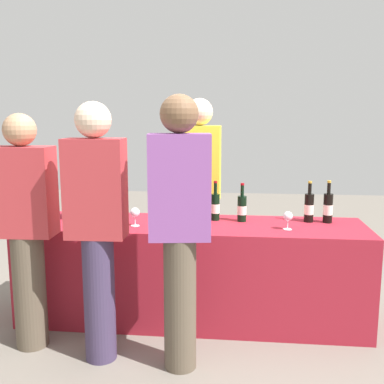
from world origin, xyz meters
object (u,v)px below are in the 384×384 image
Objects in this scene: wine_bottle_5 at (309,207)px; wine_glass_0 at (135,213)px; wine_bottle_1 at (111,203)px; guest_1 at (97,222)px; server_pouring at (199,188)px; guest_2 at (180,223)px; wine_glass_2 at (288,217)px; wine_bottle_6 at (328,208)px; wine_bottle_4 at (242,208)px; ice_bucket at (74,208)px; wine_bottle_3 at (215,206)px; wine_glass_1 at (175,213)px; wine_bottle_2 at (197,208)px; wine_bottle_0 at (93,204)px; guest_0 at (26,224)px.

wine_bottle_5 is 2.28× the size of wine_glass_0.
wine_bottle_1 is 2.38× the size of wine_glass_0.
server_pouring is at bearing 63.61° from guest_1.
wine_glass_0 is 0.08× the size of guest_2.
wine_glass_0 is 1.05× the size of wine_glass_2.
server_pouring is at bearing 82.27° from guest_2.
wine_bottle_4 is at bearing -177.60° from wine_bottle_6.
ice_bucket is at bearing -178.36° from wine_bottle_5.
ice_bucket is at bearing -178.13° from wine_bottle_3.
wine_bottle_3 is at bearing 23.73° from wine_glass_0.
guest_2 is at bearing 91.40° from server_pouring.
wine_bottle_4 is 0.53m from wine_bottle_5.
wine_bottle_3 is 2.33× the size of wine_glass_2.
wine_bottle_1 is 0.19× the size of server_pouring.
guest_2 is at bearing -51.50° from wine_bottle_1.
wine_bottle_2 is at bearing 35.74° from wine_glass_1.
wine_bottle_4 is 0.54m from wine_glass_1.
wine_bottle_6 is at bearing 10.36° from wine_glass_0.
wine_glass_0 is 1.10× the size of wine_glass_1.
guest_1 reaches higher than wine_glass_1.
wine_bottle_1 is 1.02× the size of wine_bottle_6.
wine_bottle_0 is 0.96× the size of wine_bottle_1.
server_pouring is (-0.90, 0.38, 0.08)m from wine_bottle_5.
wine_bottle_5 is 0.98× the size of wine_bottle_6.
wine_bottle_2 is at bearing 94.82° from server_pouring.
wine_bottle_0 is 0.72m from guest_0.
wine_glass_2 is 0.08× the size of guest_0.
server_pouring is at bearing 131.93° from wine_bottle_4.
wine_bottle_5 is at bearing 27.69° from guest_1.
server_pouring reaches higher than wine_glass_2.
guest_1 is at bearing 67.25° from server_pouring.
wine_bottle_1 is at bearing 97.74° from guest_1.
wine_glass_1 is (0.30, 0.07, -0.01)m from wine_glass_0.
wine_bottle_0 reaches higher than wine_bottle_5.
guest_2 reaches higher than guest_0.
wine_glass_1 is 0.75m from guest_1.
wine_glass_1 is 1.08m from guest_0.
wine_bottle_2 is at bearing 80.19° from guest_2.
guest_2 reaches higher than wine_bottle_2.
wine_bottle_1 is 1.07× the size of wine_bottle_3.
wine_bottle_4 is at bearing 0.27° from wine_bottle_0.
wine_bottle_1 is at bearing 169.96° from wine_glass_2.
wine_glass_2 is at bearing -13.96° from wine_bottle_2.
guest_0 is at bearing -160.26° from wine_bottle_5.
wine_bottle_2 is at bearing 49.85° from guest_1.
wine_bottle_6 is 1.80m from guest_1.
guest_1 is (-0.58, -0.74, 0.05)m from wine_bottle_2.
ice_bucket reaches higher than wine_glass_1.
ice_bucket is at bearing 132.74° from guest_2.
wine_bottle_4 is (1.21, 0.01, -0.01)m from wine_bottle_0.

